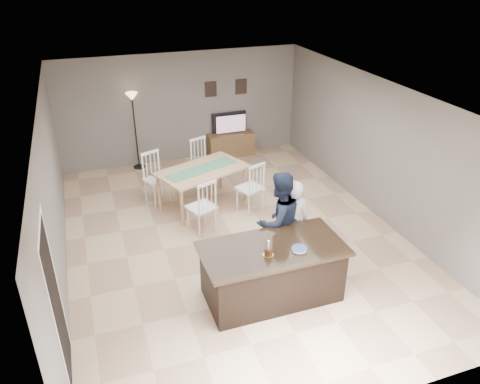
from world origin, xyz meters
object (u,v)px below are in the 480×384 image
object	(u,v)px
woman	(292,223)
dining_table	(202,176)
tv_console	(231,145)
man	(279,221)
television	(230,123)
birthday_cake	(268,251)
plate_stack	(299,249)
floor_lamp	(133,110)
kitchen_island	(272,272)

from	to	relation	value
woman	dining_table	world-z (taller)	woman
tv_console	man	distance (m)	4.93
television	birthday_cake	distance (m)	5.95
birthday_cake	dining_table	distance (m)	3.34
tv_console	plate_stack	size ratio (longest dim) A/B	5.19
woman	birthday_cake	bearing A→B (deg)	58.67
dining_table	floor_lamp	world-z (taller)	floor_lamp
kitchen_island	man	distance (m)	0.93
television	floor_lamp	bearing A→B (deg)	1.19
kitchen_island	television	distance (m)	5.78
woman	man	distance (m)	0.27
television	woman	bearing A→B (deg)	83.81
television	kitchen_island	bearing A→B (deg)	77.99
television	man	xyz separation A→B (m)	(-0.78, -4.91, -0.00)
tv_console	television	bearing A→B (deg)	90.00
plate_stack	dining_table	xyz separation A→B (m)	(-0.55, 3.37, -0.22)
tv_console	man	size ratio (longest dim) A/B	0.70
man	kitchen_island	bearing A→B (deg)	47.43
man	dining_table	bearing A→B (deg)	-88.14
television	floor_lamp	xyz separation A→B (m)	(-2.41, -0.05, 0.60)
tv_console	dining_table	bearing A→B (deg)	-120.62
dining_table	man	bearing A→B (deg)	-96.68
kitchen_island	floor_lamp	world-z (taller)	floor_lamp
woman	plate_stack	world-z (taller)	woman
dining_table	tv_console	bearing A→B (deg)	38.06
kitchen_island	birthday_cake	distance (m)	0.55
kitchen_island	plate_stack	bearing A→B (deg)	-30.51
woman	plate_stack	size ratio (longest dim) A/B	6.65
kitchen_island	birthday_cake	xyz separation A→B (m)	(-0.14, -0.16, 0.50)
television	birthday_cake	bearing A→B (deg)	76.98
birthday_cake	dining_table	xyz separation A→B (m)	(-0.08, 3.33, -0.26)
woman	floor_lamp	bearing A→B (deg)	-58.21
television	plate_stack	world-z (taller)	television
birthday_cake	tv_console	bearing A→B (deg)	76.83
birthday_cake	plate_stack	bearing A→B (deg)	-4.43
plate_stack	woman	bearing A→B (deg)	70.39
woman	man	bearing A→B (deg)	12.99
tv_console	plate_stack	xyz separation A→B (m)	(-0.87, -5.77, 0.62)
kitchen_island	man	world-z (taller)	man
tv_console	woman	distance (m)	4.88
plate_stack	tv_console	bearing A→B (deg)	81.47
plate_stack	floor_lamp	world-z (taller)	floor_lamp
television	birthday_cake	size ratio (longest dim) A/B	3.68
tv_console	television	world-z (taller)	television
woman	birthday_cake	xyz separation A→B (m)	(-0.81, -0.90, 0.19)
kitchen_island	plate_stack	distance (m)	0.61
floor_lamp	birthday_cake	bearing A→B (deg)	-79.48
floor_lamp	woman	bearing A→B (deg)	-68.84
woman	man	size ratio (longest dim) A/B	0.90
woman	plate_stack	distance (m)	1.01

